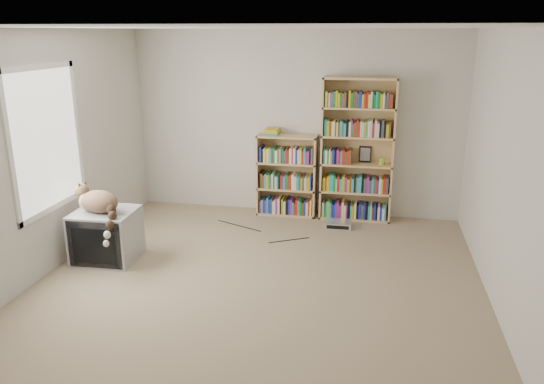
% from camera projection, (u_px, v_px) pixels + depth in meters
% --- Properties ---
extents(floor, '(4.50, 5.00, 0.01)m').
position_uv_depth(floor, '(255.00, 291.00, 5.26)').
color(floor, tan).
rests_on(floor, ground).
extents(wall_back, '(4.50, 0.02, 2.50)m').
position_uv_depth(wall_back, '(295.00, 124.00, 7.24)').
color(wall_back, beige).
rests_on(wall_back, floor).
extents(wall_front, '(4.50, 0.02, 2.50)m').
position_uv_depth(wall_front, '(137.00, 296.00, 2.55)').
color(wall_front, beige).
rests_on(wall_front, floor).
extents(wall_left, '(0.02, 5.00, 2.50)m').
position_uv_depth(wall_left, '(36.00, 158.00, 5.31)').
color(wall_left, beige).
rests_on(wall_left, floor).
extents(wall_right, '(0.02, 5.00, 2.50)m').
position_uv_depth(wall_right, '(513.00, 182.00, 4.48)').
color(wall_right, beige).
rests_on(wall_right, floor).
extents(ceiling, '(4.50, 5.00, 0.02)m').
position_uv_depth(ceiling, '(253.00, 27.00, 4.53)').
color(ceiling, white).
rests_on(ceiling, wall_back).
extents(window, '(0.02, 1.22, 1.52)m').
position_uv_depth(window, '(47.00, 139.00, 5.46)').
color(window, white).
rests_on(window, wall_left).
extents(crt_tv, '(0.68, 0.63, 0.57)m').
position_uv_depth(crt_tv, '(107.00, 235.00, 5.92)').
color(crt_tv, '#9A9A9C').
rests_on(crt_tv, floor).
extents(cat, '(0.64, 0.58, 0.54)m').
position_uv_depth(cat, '(100.00, 206.00, 5.72)').
color(cat, '#3B2518').
rests_on(cat, crt_tv).
extents(bookcase_tall, '(0.95, 0.30, 1.90)m').
position_uv_depth(bookcase_tall, '(357.00, 154.00, 7.05)').
color(bookcase_tall, tan).
rests_on(bookcase_tall, floor).
extents(bookcase_short, '(0.81, 0.30, 1.12)m').
position_uv_depth(bookcase_short, '(287.00, 178.00, 7.34)').
color(bookcase_short, tan).
rests_on(bookcase_short, floor).
extents(book_stack, '(0.20, 0.26, 0.08)m').
position_uv_depth(book_stack, '(273.00, 131.00, 7.19)').
color(book_stack, '#AC1F17').
rests_on(book_stack, bookcase_short).
extents(green_mug, '(0.08, 0.08, 0.09)m').
position_uv_depth(green_mug, '(382.00, 161.00, 7.00)').
color(green_mug, '#92B132').
rests_on(green_mug, bookcase_tall).
extents(framed_print, '(0.16, 0.05, 0.22)m').
position_uv_depth(framed_print, '(365.00, 154.00, 7.12)').
color(framed_print, black).
rests_on(framed_print, bookcase_tall).
extents(dvd_player, '(0.34, 0.24, 0.08)m').
position_uv_depth(dvd_player, '(338.00, 224.00, 6.95)').
color(dvd_player, silver).
rests_on(dvd_player, floor).
extents(wall_outlet, '(0.01, 0.08, 0.13)m').
position_uv_depth(wall_outlet, '(87.00, 219.00, 6.31)').
color(wall_outlet, silver).
rests_on(wall_outlet, wall_left).
extents(floor_cables, '(1.20, 0.70, 0.01)m').
position_uv_depth(floor_cables, '(251.00, 233.00, 6.75)').
color(floor_cables, black).
rests_on(floor_cables, floor).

